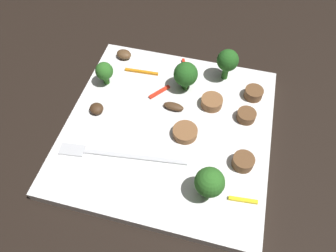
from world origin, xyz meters
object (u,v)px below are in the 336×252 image
(sausage_slice_3, at_px, (185,132))
(mushroom_2, at_px, (173,106))
(plate, at_px, (168,129))
(broccoli_floret_3, at_px, (104,71))
(fork, at_px, (113,154))
(broccoli_floret_2, at_px, (228,61))
(broccoli_floret_0, at_px, (186,75))
(sausage_slice_4, at_px, (246,116))
(pepper_strip_3, at_px, (183,69))
(mushroom_1, at_px, (97,108))
(broccoli_floret_1, at_px, (210,183))
(sausage_slice_1, at_px, (212,102))
(pepper_strip_1, at_px, (243,200))
(sausage_slice_2, at_px, (254,93))
(pepper_strip_2, at_px, (141,72))
(mushroom_0, at_px, (124,54))
(sausage_slice_0, at_px, (243,162))
(pepper_strip_0, at_px, (159,92))

(sausage_slice_3, height_order, mushroom_2, sausage_slice_3)
(plate, xyz_separation_m, broccoli_floret_3, (0.12, -0.06, 0.03))
(fork, xyz_separation_m, broccoli_floret_2, (-0.13, -0.19, 0.03))
(broccoli_floret_0, bearing_deg, sausage_slice_4, 159.47)
(broccoli_floret_0, bearing_deg, pepper_strip_3, -72.99)
(mushroom_1, xyz_separation_m, mushroom_2, (-0.11, -0.03, -0.00))
(broccoli_floret_1, distance_m, sausage_slice_1, 0.15)
(sausage_slice_4, bearing_deg, pepper_strip_1, 94.85)
(sausage_slice_2, distance_m, mushroom_2, 0.13)
(broccoli_floret_2, bearing_deg, fork, 55.47)
(pepper_strip_1, height_order, pepper_strip_3, same)
(sausage_slice_1, distance_m, pepper_strip_2, 0.13)
(broccoli_floret_2, bearing_deg, broccoli_floret_0, 32.82)
(mushroom_0, distance_m, mushroom_1, 0.12)
(broccoli_floret_3, bearing_deg, pepper_strip_2, -143.40)
(sausage_slice_0, xyz_separation_m, mushroom_0, (0.22, -0.16, -0.00))
(plate, relative_size, broccoli_floret_0, 6.08)
(plate, height_order, broccoli_floret_3, broccoli_floret_3)
(broccoli_floret_0, relative_size, pepper_strip_1, 1.34)
(sausage_slice_4, xyz_separation_m, mushroom_2, (0.11, 0.01, -0.00))
(fork, relative_size, broccoli_floret_0, 3.65)
(broccoli_floret_2, distance_m, sausage_slice_3, 0.14)
(broccoli_floret_1, distance_m, sausage_slice_4, 0.14)
(fork, relative_size, pepper_strip_2, 3.15)
(plate, height_order, pepper_strip_1, pepper_strip_1)
(sausage_slice_1, relative_size, pepper_strip_3, 0.69)
(pepper_strip_3, bearing_deg, sausage_slice_1, 132.98)
(pepper_strip_2, bearing_deg, sausage_slice_4, 163.70)
(fork, height_order, mushroom_2, mushroom_2)
(fork, xyz_separation_m, mushroom_0, (0.05, -0.19, 0.00))
(pepper_strip_3, bearing_deg, broccoli_floret_3, 27.61)
(sausage_slice_4, xyz_separation_m, mushroom_0, (0.22, -0.08, -0.00))
(fork, xyz_separation_m, pepper_strip_3, (-0.06, -0.19, 0.00))
(mushroom_1, distance_m, pepper_strip_2, 0.10)
(sausage_slice_3, xyz_separation_m, mushroom_2, (0.03, -0.04, -0.00))
(mushroom_2, relative_size, pepper_strip_3, 0.66)
(fork, height_order, pepper_strip_3, same)
(mushroom_1, bearing_deg, mushroom_0, -90.54)
(plate, height_order, sausage_slice_3, sausage_slice_3)
(sausage_slice_2, bearing_deg, broccoli_floret_0, 4.30)
(broccoli_floret_3, bearing_deg, broccoli_floret_1, 142.40)
(broccoli_floret_1, distance_m, broccoli_floret_2, 0.21)
(sausage_slice_4, bearing_deg, pepper_strip_0, -6.97)
(sausage_slice_1, relative_size, mushroom_1, 1.54)
(broccoli_floret_0, relative_size, broccoli_floret_2, 0.89)
(broccoli_floret_0, height_order, mushroom_2, broccoli_floret_0)
(sausage_slice_3, bearing_deg, broccoli_floret_2, -106.80)
(broccoli_floret_2, relative_size, sausage_slice_4, 1.97)
(mushroom_1, xyz_separation_m, pepper_strip_2, (-0.04, -0.09, -0.00))
(sausage_slice_3, distance_m, mushroom_1, 0.14)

